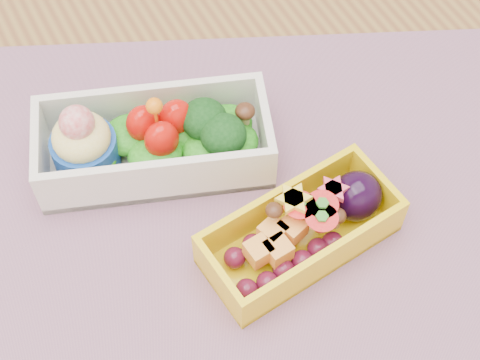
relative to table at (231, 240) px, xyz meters
name	(u,v)px	position (x,y,z in m)	size (l,w,h in m)	color
table	(231,240)	(0.00, 0.00, 0.00)	(1.20, 0.80, 0.75)	brown
placemat	(235,215)	(-0.01, -0.03, 0.10)	(0.49, 0.38, 0.00)	gray
bento_white	(153,142)	(-0.05, 0.05, 0.13)	(0.20, 0.14, 0.08)	silver
bento_yellow	(304,230)	(0.02, -0.08, 0.12)	(0.16, 0.08, 0.05)	yellow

